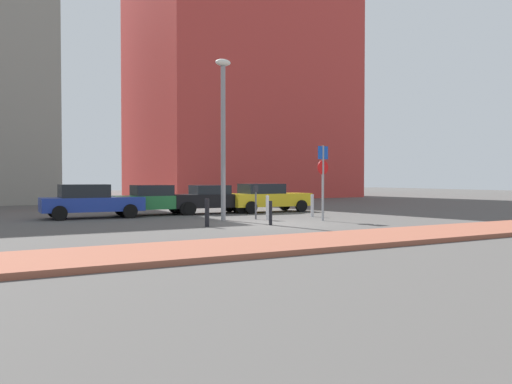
{
  "coord_description": "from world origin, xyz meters",
  "views": [
    {
      "loc": [
        -10.95,
        -17.9,
        1.82
      ],
      "look_at": [
        -0.09,
        1.2,
        1.24
      ],
      "focal_mm": 37.22,
      "sensor_mm": 36.0,
      "label": 1
    }
  ],
  "objects": [
    {
      "name": "ground_plane",
      "position": [
        0.0,
        0.0,
        0.0
      ],
      "size": [
        120.0,
        120.0,
        0.0
      ],
      "primitive_type": "plane",
      "color": "#4C4947"
    },
    {
      "name": "parking_meter",
      "position": [
        0.54,
        2.34,
        0.96
      ],
      "size": [
        0.18,
        0.14,
        1.49
      ],
      "color": "#4C4C51",
      "rests_on": "ground"
    },
    {
      "name": "traffic_bollard_near",
      "position": [
        0.86,
        1.88,
        0.53
      ],
      "size": [
        0.14,
        0.14,
        1.06
      ],
      "primitive_type": "cylinder",
      "color": "#B7B7BC",
      "rests_on": "ground"
    },
    {
      "name": "parked_car_blue",
      "position": [
        -5.66,
        6.55,
        0.78
      ],
      "size": [
        4.49,
        2.05,
        1.53
      ],
      "color": "#1E389E",
      "rests_on": "ground"
    },
    {
      "name": "traffic_bollard_edge",
      "position": [
        -2.82,
        0.08,
        0.52
      ],
      "size": [
        0.16,
        0.16,
        1.05
      ],
      "primitive_type": "cylinder",
      "color": "black",
      "rests_on": "ground"
    },
    {
      "name": "parked_car_yellow",
      "position": [
        3.53,
        6.38,
        0.78
      ],
      "size": [
        4.5,
        2.09,
        1.51
      ],
      "color": "gold",
      "rests_on": "ground"
    },
    {
      "name": "traffic_bollard_mid",
      "position": [
        3.6,
        2.36,
        0.53
      ],
      "size": [
        0.14,
        0.14,
        1.06
      ],
      "primitive_type": "cylinder",
      "color": "#B7B7BC",
      "rests_on": "ground"
    },
    {
      "name": "parked_car_black",
      "position": [
        0.41,
        6.84,
        0.75
      ],
      "size": [
        4.21,
        2.13,
        1.45
      ],
      "color": "black",
      "rests_on": "ground"
    },
    {
      "name": "street_lamp",
      "position": [
        -0.89,
        2.66,
        4.08
      ],
      "size": [
        0.7,
        0.36,
        6.92
      ],
      "color": "gray",
      "rests_on": "ground"
    },
    {
      "name": "sidewalk_brick",
      "position": [
        0.0,
        -6.12,
        0.07
      ],
      "size": [
        40.0,
        3.05,
        0.14
      ],
      "primitive_type": "cube",
      "color": "#93513D",
      "rests_on": "ground"
    },
    {
      "name": "parked_car_green",
      "position": [
        -2.52,
        7.1,
        0.76
      ],
      "size": [
        4.07,
        2.16,
        1.47
      ],
      "color": "#237238",
      "rests_on": "ground"
    },
    {
      "name": "parking_sign_post",
      "position": [
        2.64,
        0.26,
        2.02
      ],
      "size": [
        0.6,
        0.11,
        3.2
      ],
      "color": "gray",
      "rests_on": "ground"
    },
    {
      "name": "traffic_bollard_far",
      "position": [
        -0.41,
        -0.49,
        0.47
      ],
      "size": [
        0.13,
        0.13,
        0.94
      ],
      "primitive_type": "cylinder",
      "color": "black",
      "rests_on": "ground"
    },
    {
      "name": "building_colorful_midrise",
      "position": [
        13.44,
        28.65,
        14.16
      ],
      "size": [
        18.84,
        15.73,
        28.33
      ],
      "primitive_type": "cube",
      "color": "#BF3833",
      "rests_on": "ground"
    }
  ]
}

